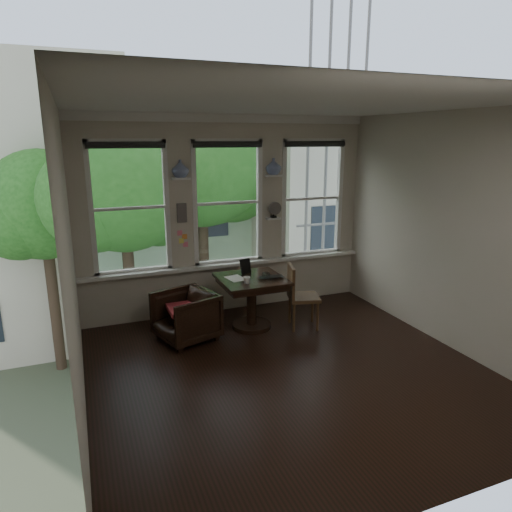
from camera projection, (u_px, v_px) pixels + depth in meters
name	position (u px, v px, depth m)	size (l,w,h in m)	color
ground	(289.00, 371.00, 5.37)	(4.50, 4.50, 0.00)	black
ceiling	(294.00, 104.00, 4.62)	(4.50, 4.50, 0.00)	silver
wall_back	(227.00, 216.00, 7.02)	(4.50, 4.50, 0.00)	beige
wall_front	(443.00, 322.00, 2.97)	(4.50, 4.50, 0.00)	beige
wall_left	(71.00, 268.00, 4.19)	(4.50, 4.50, 0.00)	beige
wall_right	(451.00, 232.00, 5.80)	(4.50, 4.50, 0.00)	beige
window_left	(130.00, 208.00, 6.45)	(1.10, 0.12, 1.90)	white
window_center	(227.00, 203.00, 6.97)	(1.10, 0.12, 1.90)	white
window_right	(311.00, 198.00, 7.49)	(1.10, 0.12, 1.90)	white
shelf_left	(181.00, 178.00, 6.52)	(0.26, 0.16, 0.03)	white
shelf_right	(273.00, 176.00, 7.04)	(0.26, 0.16, 0.03)	white
intercom	(182.00, 213.00, 6.67)	(0.14, 0.06, 0.28)	#59544F
sticky_notes	(183.00, 236.00, 6.76)	(0.16, 0.01, 0.24)	pink
desk_fan	(274.00, 212.00, 7.16)	(0.20, 0.20, 0.24)	#59544F
vase_left	(180.00, 169.00, 6.48)	(0.24, 0.24, 0.25)	silver
vase_right	(273.00, 166.00, 7.00)	(0.24, 0.24, 0.25)	silver
table	(252.00, 303.00, 6.52)	(0.90, 0.90, 0.75)	black
armchair_left	(186.00, 316.00, 6.12)	(0.72, 0.74, 0.68)	black
cushion_red	(186.00, 309.00, 6.10)	(0.45, 0.45, 0.06)	maroon
side_chair_right	(304.00, 297.00, 6.52)	(0.42, 0.42, 0.92)	#4B301A
laptop	(273.00, 278.00, 6.37)	(0.34, 0.22, 0.03)	black
mug	(247.00, 280.00, 6.17)	(0.10, 0.10, 0.09)	white
drinking_glass	(266.00, 275.00, 6.39)	(0.11, 0.11, 0.09)	white
tablet	(246.00, 266.00, 6.60)	(0.16, 0.02, 0.22)	black
papers	(236.00, 278.00, 6.40)	(0.22, 0.30, 0.00)	silver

